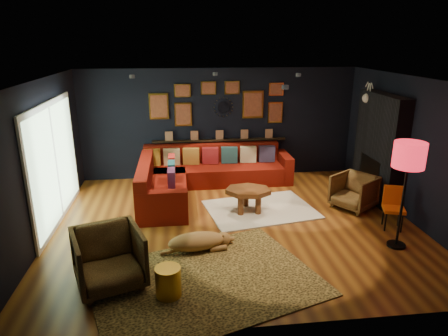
{
  "coord_description": "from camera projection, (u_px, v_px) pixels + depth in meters",
  "views": [
    {
      "loc": [
        -0.98,
        -6.57,
        3.24
      ],
      "look_at": [
        -0.17,
        0.3,
        0.99
      ],
      "focal_mm": 32.0,
      "sensor_mm": 36.0,
      "label": 1
    }
  ],
  "objects": [
    {
      "name": "floor",
      "position": [
        235.0,
        224.0,
        7.31
      ],
      "size": [
        6.5,
        6.5,
        0.0
      ],
      "primitive_type": "plane",
      "color": "#92551B",
      "rests_on": "ground"
    },
    {
      "name": "room_walls",
      "position": [
        236.0,
        139.0,
        6.82
      ],
      "size": [
        6.5,
        6.5,
        6.5
      ],
      "color": "black",
      "rests_on": "ground"
    },
    {
      "name": "sectional",
      "position": [
        196.0,
        176.0,
        8.85
      ],
      "size": [
        3.41,
        2.69,
        0.86
      ],
      "color": "#690D07",
      "rests_on": "ground"
    },
    {
      "name": "ledge",
      "position": [
        220.0,
        140.0,
        9.56
      ],
      "size": [
        3.2,
        0.12,
        0.04
      ],
      "primitive_type": "cube",
      "color": "black",
      "rests_on": "room_walls"
    },
    {
      "name": "gallery_wall",
      "position": [
        219.0,
        103.0,
        9.32
      ],
      "size": [
        3.15,
        0.04,
        1.02
      ],
      "color": "gold",
      "rests_on": "room_walls"
    },
    {
      "name": "sunburst_mirror",
      "position": [
        224.0,
        107.0,
        9.37
      ],
      "size": [
        0.47,
        0.16,
        0.47
      ],
      "color": "silver",
      "rests_on": "room_walls"
    },
    {
      "name": "fireplace",
      "position": [
        378.0,
        152.0,
        8.19
      ],
      "size": [
        0.31,
        1.6,
        2.2
      ],
      "color": "black",
      "rests_on": "ground"
    },
    {
      "name": "deer_head",
      "position": [
        375.0,
        98.0,
        8.35
      ],
      "size": [
        0.5,
        0.28,
        0.45
      ],
      "color": "white",
      "rests_on": "fireplace"
    },
    {
      "name": "sliding_door",
      "position": [
        55.0,
        163.0,
        7.18
      ],
      "size": [
        0.06,
        2.8,
        2.2
      ],
      "color": "white",
      "rests_on": "ground"
    },
    {
      "name": "ceiling_spots",
      "position": [
        230.0,
        77.0,
        7.28
      ],
      "size": [
        3.3,
        2.5,
        0.06
      ],
      "color": "black",
      "rests_on": "room_walls"
    },
    {
      "name": "shag_rug",
      "position": [
        260.0,
        209.0,
        7.9
      ],
      "size": [
        2.27,
        1.82,
        0.03
      ],
      "primitive_type": "cube",
      "rotation": [
        0.0,
        0.0,
        0.18
      ],
      "color": "silver",
      "rests_on": "ground"
    },
    {
      "name": "leopard_rug",
      "position": [
        205.0,
        281.0,
        5.57
      ],
      "size": [
        3.57,
        3.03,
        0.02
      ],
      "primitive_type": "cube",
      "rotation": [
        0.0,
        0.0,
        0.33
      ],
      "color": "tan",
      "rests_on": "ground"
    },
    {
      "name": "coffee_table",
      "position": [
        248.0,
        193.0,
        7.71
      ],
      "size": [
        1.0,
        0.82,
        0.45
      ],
      "rotation": [
        0.0,
        0.0,
        -0.17
      ],
      "color": "brown",
      "rests_on": "shag_rug"
    },
    {
      "name": "pouf",
      "position": [
        165.0,
        189.0,
        8.53
      ],
      "size": [
        0.47,
        0.47,
        0.3
      ],
      "primitive_type": "cylinder",
      "color": "maroon",
      "rests_on": "shag_rug"
    },
    {
      "name": "armchair_left",
      "position": [
        109.0,
        256.0,
        5.37
      ],
      "size": [
        1.1,
        1.06,
        0.9
      ],
      "primitive_type": "imported",
      "rotation": [
        0.0,
        0.0,
        0.35
      ],
      "color": "#AE7E3C",
      "rests_on": "ground"
    },
    {
      "name": "armchair_right",
      "position": [
        354.0,
        190.0,
        7.91
      ],
      "size": [
        0.97,
        0.98,
        0.75
      ],
      "primitive_type": "imported",
      "rotation": [
        0.0,
        0.0,
        -0.97
      ],
      "color": "#AE7E3C",
      "rests_on": "ground"
    },
    {
      "name": "gold_stool",
      "position": [
        168.0,
        282.0,
        5.2
      ],
      "size": [
        0.34,
        0.34,
        0.42
      ],
      "primitive_type": "cylinder",
      "color": "gold",
      "rests_on": "ground"
    },
    {
      "name": "orange_chair",
      "position": [
        394.0,
        204.0,
        7.07
      ],
      "size": [
        0.45,
        0.45,
        0.76
      ],
      "rotation": [
        0.0,
        0.0,
        -0.33
      ],
      "color": "black",
      "rests_on": "ground"
    },
    {
      "name": "floor_lamp",
      "position": [
        409.0,
        160.0,
        6.08
      ],
      "size": [
        0.48,
        0.48,
        1.75
      ],
      "color": "black",
      "rests_on": "ground"
    },
    {
      "name": "dog",
      "position": [
        196.0,
        238.0,
        6.34
      ],
      "size": [
        1.31,
        0.78,
        0.39
      ],
      "primitive_type": null,
      "rotation": [
        0.0,
        0.0,
        0.15
      ],
      "color": "#9F743E",
      "rests_on": "leopard_rug"
    }
  ]
}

